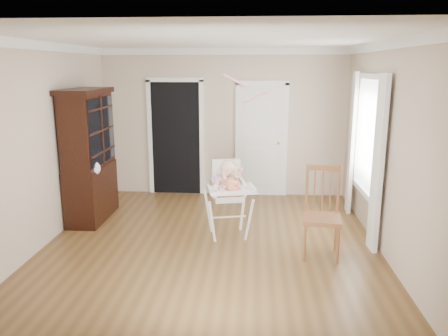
# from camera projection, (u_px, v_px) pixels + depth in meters

# --- Properties ---
(floor) EXTENTS (5.00, 5.00, 0.00)m
(floor) POSITION_uv_depth(u_px,v_px,m) (211.00, 245.00, 5.95)
(floor) COLOR brown
(floor) RESTS_ON ground
(ceiling) EXTENTS (5.00, 5.00, 0.00)m
(ceiling) POSITION_uv_depth(u_px,v_px,m) (209.00, 39.00, 5.34)
(ceiling) COLOR white
(ceiling) RESTS_ON wall_back
(wall_back) EXTENTS (4.50, 0.00, 4.50)m
(wall_back) POSITION_uv_depth(u_px,v_px,m) (224.00, 123.00, 8.07)
(wall_back) COLOR #C5B199
(wall_back) RESTS_ON floor
(wall_left) EXTENTS (0.00, 5.00, 5.00)m
(wall_left) POSITION_uv_depth(u_px,v_px,m) (42.00, 146.00, 5.80)
(wall_left) COLOR #C5B199
(wall_left) RESTS_ON floor
(wall_right) EXTENTS (0.00, 5.00, 5.00)m
(wall_right) POSITION_uv_depth(u_px,v_px,m) (388.00, 150.00, 5.49)
(wall_right) COLOR #C5B199
(wall_right) RESTS_ON floor
(crown_molding) EXTENTS (4.50, 5.00, 0.12)m
(crown_molding) POSITION_uv_depth(u_px,v_px,m) (209.00, 44.00, 5.35)
(crown_molding) COLOR white
(crown_molding) RESTS_ON ceiling
(doorway) EXTENTS (1.06, 0.05, 2.22)m
(doorway) POSITION_uv_depth(u_px,v_px,m) (176.00, 136.00, 8.17)
(doorway) COLOR black
(doorway) RESTS_ON wall_back
(closet_door) EXTENTS (0.96, 0.09, 2.13)m
(closet_door) POSITION_uv_depth(u_px,v_px,m) (261.00, 141.00, 8.08)
(closet_door) COLOR white
(closet_door) RESTS_ON wall_back
(window_right) EXTENTS (0.13, 1.84, 2.30)m
(window_right) POSITION_uv_depth(u_px,v_px,m) (366.00, 144.00, 6.29)
(window_right) COLOR white
(window_right) RESTS_ON wall_right
(high_chair) EXTENTS (0.78, 0.90, 1.11)m
(high_chair) POSITION_uv_depth(u_px,v_px,m) (228.00, 190.00, 6.13)
(high_chair) COLOR white
(high_chair) RESTS_ON floor
(baby) EXTENTS (0.35, 0.26, 0.49)m
(baby) POSITION_uv_depth(u_px,v_px,m) (228.00, 178.00, 6.12)
(baby) COLOR beige
(baby) RESTS_ON high_chair
(cake) EXTENTS (0.24, 0.24, 0.11)m
(cake) POSITION_uv_depth(u_px,v_px,m) (233.00, 185.00, 5.83)
(cake) COLOR silver
(cake) RESTS_ON high_chair
(sippy_cup) EXTENTS (0.08, 0.08, 0.19)m
(sippy_cup) POSITION_uv_depth(u_px,v_px,m) (216.00, 181.00, 5.94)
(sippy_cup) COLOR #CD7D94
(sippy_cup) RESTS_ON high_chair
(china_cabinet) EXTENTS (0.54, 1.22, 2.05)m
(china_cabinet) POSITION_uv_depth(u_px,v_px,m) (89.00, 155.00, 6.78)
(china_cabinet) COLOR black
(china_cabinet) RESTS_ON floor
(dining_chair) EXTENTS (0.52, 0.52, 1.15)m
(dining_chair) POSITION_uv_depth(u_px,v_px,m) (322.00, 215.00, 5.53)
(dining_chair) COLOR brown
(dining_chair) RESTS_ON floor
(streamer) EXTENTS (0.33, 0.40, 0.15)m
(streamer) POSITION_uv_depth(u_px,v_px,m) (235.00, 80.00, 5.47)
(streamer) COLOR pink
(streamer) RESTS_ON ceiling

